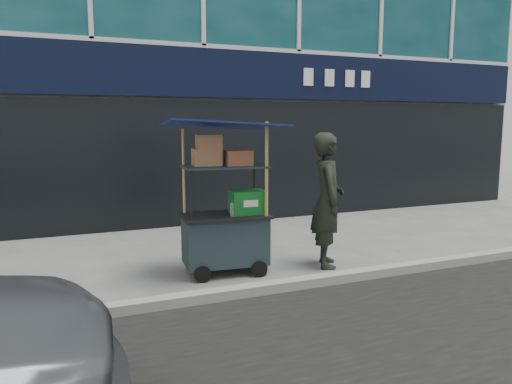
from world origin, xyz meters
name	(u,v)px	position (x,y,z in m)	size (l,w,h in m)	color
ground	(299,282)	(0.00, 0.00, 0.00)	(80.00, 80.00, 0.00)	#5E5E5A
curb	(307,282)	(0.00, -0.20, 0.06)	(80.00, 0.18, 0.12)	gray
vendor_cart	(226,220)	(-0.70, 0.74, 0.72)	(1.60, 1.21, 2.04)	black
vendor_man	(327,200)	(0.69, 0.50, 0.93)	(0.68, 0.44, 1.85)	black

